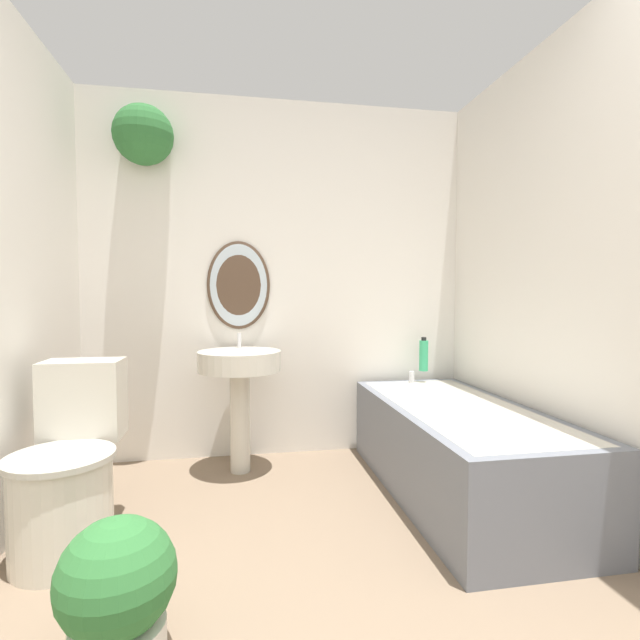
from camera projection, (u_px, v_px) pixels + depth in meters
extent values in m
cube|color=silver|center=(280.00, 279.00, 3.18)|extent=(2.67, 0.06, 2.40)
ellipsoid|color=#4C3828|center=(239.00, 285.00, 3.09)|extent=(0.42, 0.02, 0.59)
ellipsoid|color=silver|center=(239.00, 285.00, 3.08)|extent=(0.38, 0.01, 0.55)
cylinder|color=silver|center=(143.00, 121.00, 2.84)|extent=(0.16, 0.16, 0.09)
sphere|color=#2D6B33|center=(143.00, 135.00, 2.85)|extent=(0.36, 0.36, 0.36)
cube|color=silver|center=(598.00, 271.00, 2.07)|extent=(0.06, 2.77, 2.40)
cylinder|color=beige|center=(62.00, 511.00, 1.89)|extent=(0.39, 0.39, 0.42)
cylinder|color=#B1ADA0|center=(60.00, 457.00, 1.88)|extent=(0.42, 0.42, 0.02)
cube|color=beige|center=(84.00, 399.00, 2.17)|extent=(0.35, 0.22, 0.37)
cylinder|color=beige|center=(240.00, 421.00, 2.86)|extent=(0.12, 0.12, 0.63)
cylinder|color=beige|center=(240.00, 361.00, 2.84)|extent=(0.51, 0.51, 0.12)
cylinder|color=silver|center=(239.00, 341.00, 2.97)|extent=(0.02, 0.02, 0.10)
cube|color=slate|center=(458.00, 451.00, 2.52)|extent=(0.73, 1.59, 0.49)
cube|color=beige|center=(459.00, 410.00, 2.51)|extent=(0.63, 1.49, 0.04)
cylinder|color=silver|center=(412.00, 377.00, 3.19)|extent=(0.04, 0.04, 0.08)
cylinder|color=#38B275|center=(424.00, 356.00, 3.21)|extent=(0.06, 0.06, 0.21)
cylinder|color=black|center=(424.00, 339.00, 3.20)|extent=(0.03, 0.03, 0.02)
sphere|color=#2D6B33|center=(117.00, 577.00, 1.35)|extent=(0.34, 0.34, 0.34)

